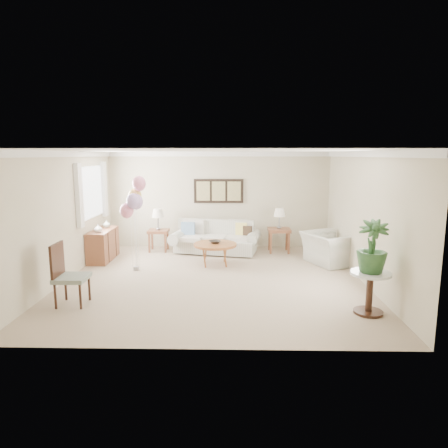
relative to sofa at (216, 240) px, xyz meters
name	(u,v)px	position (x,y,z in m)	size (l,w,h in m)	color
ground_plane	(214,279)	(0.05, -2.29, -0.33)	(6.00, 6.00, 0.00)	tan
room_shell	(208,200)	(-0.06, -2.20, 1.30)	(6.04, 6.04, 2.60)	beige
wall_art_triptych	(219,191)	(0.05, 0.67, 1.22)	(1.35, 0.06, 0.65)	black
sofa	(216,240)	(0.00, 0.00, 0.00)	(2.41, 1.23, 0.83)	beige
end_table_left	(158,233)	(-1.52, 0.13, 0.15)	(0.53, 0.48, 0.58)	brown
end_table_right	(279,232)	(1.65, 0.09, 0.20)	(0.58, 0.53, 0.63)	brown
lamp_left	(158,214)	(-1.52, 0.13, 0.67)	(0.32, 0.32, 0.56)	gray
lamp_right	(279,213)	(1.65, 0.09, 0.71)	(0.30, 0.30, 0.53)	gray
coffee_table	(215,245)	(0.03, -1.18, 0.14)	(1.00, 1.00, 0.50)	#9C4829
decor_bowl	(215,242)	(0.03, -1.16, 0.21)	(0.26, 0.26, 0.06)	black
armchair	(329,248)	(2.70, -1.04, 0.04)	(1.12, 0.98, 0.73)	beige
side_table	(370,282)	(2.63, -4.02, 0.19)	(0.64, 0.64, 0.69)	silver
potted_plant	(372,246)	(2.62, -4.03, 0.78)	(0.47, 0.47, 0.84)	#234C27
accent_chair	(67,273)	(-2.36, -3.74, 0.23)	(0.53, 0.53, 1.07)	gray
credenza	(103,245)	(-2.71, -0.79, 0.04)	(0.46, 1.20, 0.74)	brown
vase_white	(98,228)	(-2.69, -1.13, 0.51)	(0.19, 0.19, 0.19)	silver
vase_sage	(107,224)	(-2.69, -0.50, 0.50)	(0.18, 0.18, 0.19)	#A9B4A3
balloon_cluster	(134,199)	(-1.68, -1.68, 1.26)	(0.55, 0.59, 2.08)	gray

